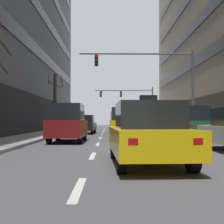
# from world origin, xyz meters

# --- Properties ---
(ground_plane) EXTENTS (120.00, 120.00, 0.00)m
(ground_plane) POSITION_xyz_m (0.00, 0.00, 0.00)
(ground_plane) COLOR #515156
(lane_stripe_l1_s2) EXTENTS (0.16, 2.00, 0.01)m
(lane_stripe_l1_s2) POSITION_xyz_m (-1.64, -8.00, 0.00)
(lane_stripe_l1_s2) COLOR silver
(lane_stripe_l1_s2) RESTS_ON ground
(lane_stripe_l1_s3) EXTENTS (0.16, 2.00, 0.01)m
(lane_stripe_l1_s3) POSITION_xyz_m (-1.64, -3.00, 0.00)
(lane_stripe_l1_s3) COLOR silver
(lane_stripe_l1_s3) RESTS_ON ground
(lane_stripe_l1_s4) EXTENTS (0.16, 2.00, 0.01)m
(lane_stripe_l1_s4) POSITION_xyz_m (-1.64, 2.00, 0.00)
(lane_stripe_l1_s4) COLOR silver
(lane_stripe_l1_s4) RESTS_ON ground
(lane_stripe_l1_s5) EXTENTS (0.16, 2.00, 0.01)m
(lane_stripe_l1_s5) POSITION_xyz_m (-1.64, 7.00, 0.00)
(lane_stripe_l1_s5) COLOR silver
(lane_stripe_l1_s5) RESTS_ON ground
(lane_stripe_l1_s6) EXTENTS (0.16, 2.00, 0.01)m
(lane_stripe_l1_s6) POSITION_xyz_m (-1.64, 12.00, 0.00)
(lane_stripe_l1_s6) COLOR silver
(lane_stripe_l1_s6) RESTS_ON ground
(lane_stripe_l1_s7) EXTENTS (0.16, 2.00, 0.01)m
(lane_stripe_l1_s7) POSITION_xyz_m (-1.64, 17.00, 0.00)
(lane_stripe_l1_s7) COLOR silver
(lane_stripe_l1_s7) RESTS_ON ground
(lane_stripe_l1_s8) EXTENTS (0.16, 2.00, 0.01)m
(lane_stripe_l1_s8) POSITION_xyz_m (-1.64, 22.00, 0.00)
(lane_stripe_l1_s8) COLOR silver
(lane_stripe_l1_s8) RESTS_ON ground
(lane_stripe_l1_s9) EXTENTS (0.16, 2.00, 0.01)m
(lane_stripe_l1_s9) POSITION_xyz_m (-1.64, 27.00, 0.00)
(lane_stripe_l1_s9) COLOR silver
(lane_stripe_l1_s9) RESTS_ON ground
(lane_stripe_l1_s10) EXTENTS (0.16, 2.00, 0.01)m
(lane_stripe_l1_s10) POSITION_xyz_m (-1.64, 32.00, 0.00)
(lane_stripe_l1_s10) COLOR silver
(lane_stripe_l1_s10) RESTS_ON ground
(lane_stripe_l2_s3) EXTENTS (0.16, 2.00, 0.01)m
(lane_stripe_l2_s3) POSITION_xyz_m (1.64, -3.00, 0.00)
(lane_stripe_l2_s3) COLOR silver
(lane_stripe_l2_s3) RESTS_ON ground
(lane_stripe_l2_s4) EXTENTS (0.16, 2.00, 0.01)m
(lane_stripe_l2_s4) POSITION_xyz_m (1.64, 2.00, 0.00)
(lane_stripe_l2_s4) COLOR silver
(lane_stripe_l2_s4) RESTS_ON ground
(lane_stripe_l2_s5) EXTENTS (0.16, 2.00, 0.01)m
(lane_stripe_l2_s5) POSITION_xyz_m (1.64, 7.00, 0.00)
(lane_stripe_l2_s5) COLOR silver
(lane_stripe_l2_s5) RESTS_ON ground
(lane_stripe_l2_s6) EXTENTS (0.16, 2.00, 0.01)m
(lane_stripe_l2_s6) POSITION_xyz_m (1.64, 12.00, 0.00)
(lane_stripe_l2_s6) COLOR silver
(lane_stripe_l2_s6) RESTS_ON ground
(lane_stripe_l2_s7) EXTENTS (0.16, 2.00, 0.01)m
(lane_stripe_l2_s7) POSITION_xyz_m (1.64, 17.00, 0.00)
(lane_stripe_l2_s7) COLOR silver
(lane_stripe_l2_s7) RESTS_ON ground
(lane_stripe_l2_s8) EXTENTS (0.16, 2.00, 0.01)m
(lane_stripe_l2_s8) POSITION_xyz_m (1.64, 22.00, 0.00)
(lane_stripe_l2_s8) COLOR silver
(lane_stripe_l2_s8) RESTS_ON ground
(lane_stripe_l2_s9) EXTENTS (0.16, 2.00, 0.01)m
(lane_stripe_l2_s9) POSITION_xyz_m (1.64, 27.00, 0.00)
(lane_stripe_l2_s9) COLOR silver
(lane_stripe_l2_s9) RESTS_ON ground
(lane_stripe_l2_s10) EXTENTS (0.16, 2.00, 0.01)m
(lane_stripe_l2_s10) POSITION_xyz_m (1.64, 32.00, 0.00)
(lane_stripe_l2_s10) COLOR silver
(lane_stripe_l2_s10) RESTS_ON ground
(taxi_driving_0) EXTENTS (1.99, 4.66, 1.93)m
(taxi_driving_0) POSITION_xyz_m (-0.02, 15.36, 0.86)
(taxi_driving_0) COLOR black
(taxi_driving_0) RESTS_ON ground
(car_driving_1) EXTENTS (1.96, 4.39, 1.62)m
(car_driving_1) POSITION_xyz_m (-3.21, 13.46, 0.80)
(car_driving_1) COLOR black
(car_driving_1) RESTS_ON ground
(taxi_driving_2) EXTENTS (1.91, 4.55, 2.39)m
(taxi_driving_2) POSITION_xyz_m (-0.02, 23.98, 1.10)
(taxi_driving_2) COLOR black
(taxi_driving_2) RESTS_ON ground
(taxi_driving_3) EXTENTS (2.08, 4.61, 1.89)m
(taxi_driving_3) POSITION_xyz_m (-0.03, -5.08, 0.84)
(taxi_driving_3) COLOR black
(taxi_driving_3) RESTS_ON ground
(car_driving_4) EXTENTS (1.84, 4.33, 2.09)m
(car_driving_4) POSITION_xyz_m (-3.32, 3.47, 1.04)
(car_driving_4) COLOR black
(car_driving_4) RESTS_ON ground
(taxi_driving_5) EXTENTS (1.78, 4.23, 2.22)m
(taxi_driving_5) POSITION_xyz_m (-0.13, 7.58, 1.02)
(taxi_driving_5) COLOR black
(taxi_driving_5) RESTS_ON ground
(car_parked_2) EXTENTS (1.77, 4.20, 2.03)m
(car_parked_2) POSITION_xyz_m (3.86, 4.78, 1.01)
(car_parked_2) COLOR black
(car_parked_2) RESTS_ON ground
(car_parked_3) EXTENTS (1.92, 4.59, 2.22)m
(car_parked_3) POSITION_xyz_m (3.86, 10.05, 1.10)
(car_parked_3) COLOR black
(car_parked_3) RESTS_ON ground
(traffic_signal_0) EXTENTS (8.73, 0.35, 6.42)m
(traffic_signal_0) POSITION_xyz_m (2.69, 9.83, 4.66)
(traffic_signal_0) COLOR #4C4C51
(traffic_signal_0) RESTS_ON sidewalk_right
(traffic_signal_1) EXTENTS (8.48, 0.35, 5.83)m
(traffic_signal_1) POSITION_xyz_m (2.28, 31.34, 4.30)
(traffic_signal_1) COLOR #4C4C51
(traffic_signal_1) RESTS_ON sidewalk_right
(street_tree_1) EXTENTS (1.39, 1.37, 5.32)m
(street_tree_1) POSITION_xyz_m (-6.03, 14.77, 2.86)
(street_tree_1) COLOR #4C3823
(street_tree_1) RESTS_ON sidewalk_left
(pedestrian_0) EXTENTS (0.53, 0.23, 1.74)m
(pedestrian_0) POSITION_xyz_m (6.93, 15.35, 1.15)
(pedestrian_0) COLOR brown
(pedestrian_0) RESTS_ON sidewalk_right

